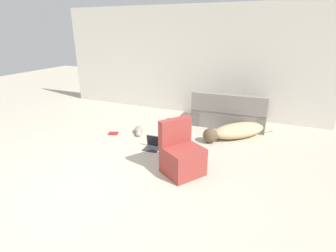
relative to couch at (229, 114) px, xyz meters
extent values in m
plane|color=#BCB29E|center=(-1.33, -3.42, -0.26)|extent=(20.00, 20.00, 0.00)
cube|color=silver|center=(-1.33, 0.59, 1.09)|extent=(7.13, 0.06, 2.71)
cube|color=gray|center=(0.00, 0.04, -0.06)|extent=(1.67, 0.90, 0.40)
cube|color=gray|center=(0.01, -0.32, 0.34)|extent=(1.64, 0.20, 0.40)
cube|color=gray|center=(0.72, 0.07, 0.01)|extent=(0.23, 0.85, 0.54)
cube|color=gray|center=(-0.72, 0.01, 0.01)|extent=(0.23, 0.85, 0.54)
ellipsoid|color=tan|center=(0.34, -0.68, -0.11)|extent=(1.18, 1.19, 0.31)
sphere|color=brown|center=(-0.14, -1.17, -0.11)|extent=(0.42, 0.42, 0.30)
cylinder|color=tan|center=(0.87, -0.14, -0.23)|extent=(0.25, 0.26, 0.06)
ellipsoid|color=gray|center=(-1.71, -1.29, -0.19)|extent=(0.33, 0.40, 0.14)
sphere|color=#A89E93|center=(-1.60, -1.48, -0.20)|extent=(0.16, 0.16, 0.11)
cylinder|color=gray|center=(-1.82, -1.09, -0.25)|extent=(0.06, 0.09, 0.02)
cube|color=#2D2D33|center=(-1.07, -1.95, -0.25)|extent=(0.30, 0.24, 0.02)
cube|color=#2D2D33|center=(-1.07, -1.82, -0.14)|extent=(0.29, 0.07, 0.22)
cube|color=black|center=(-1.07, -1.83, -0.14)|extent=(0.27, 0.05, 0.20)
cube|color=maroon|center=(-2.18, -1.58, -0.25)|extent=(0.24, 0.22, 0.02)
cube|color=#993833|center=(-0.22, -2.52, -0.04)|extent=(0.74, 0.75, 0.44)
cube|color=#993833|center=(-0.40, -2.41, 0.39)|extent=(0.40, 0.53, 0.41)
camera|label=1|loc=(1.01, -5.93, 1.89)|focal=28.00mm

